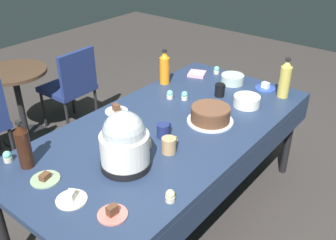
{
  "coord_description": "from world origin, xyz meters",
  "views": [
    {
      "loc": [
        -1.7,
        -1.35,
        2.02
      ],
      "look_at": [
        0.0,
        0.0,
        0.8
      ],
      "focal_mm": 40.51,
      "sensor_mm": 36.0,
      "label": 1
    }
  ],
  "objects_px": {
    "glass_salad_bowl": "(232,79)",
    "cupcake_vanilla": "(7,157)",
    "frosted_layer_cake": "(210,115)",
    "cupcake_berry": "(217,70)",
    "soda_bottle_ginger_ale": "(285,79)",
    "cupcake_rose": "(170,196)",
    "coffee_mug_tan": "(169,145)",
    "potluck_table": "(168,134)",
    "coffee_mug_black": "(220,90)",
    "slow_cooker": "(125,143)",
    "ceramic_snack_bowl": "(247,101)",
    "soda_bottle_cola": "(23,146)",
    "round_cafe_table": "(18,92)",
    "dessert_plate_coral": "(112,213)",
    "cupcake_cocoa": "(184,96)",
    "dessert_plate_cream": "(71,198)",
    "cupcake_lemon": "(170,95)",
    "dessert_plate_white": "(116,110)",
    "dessert_plate_sage": "(45,179)",
    "maroon_chair_right": "(71,84)",
    "cupcake_mint": "(147,143)",
    "coffee_mug_navy": "(163,130)",
    "soda_bottle_orange_juice": "(165,68)",
    "dessert_plate_cobalt": "(265,87)"
  },
  "relations": [
    {
      "from": "glass_salad_bowl",
      "to": "cupcake_vanilla",
      "type": "xyz_separation_m",
      "value": [
        -1.76,
        0.44,
        -0.0
      ]
    },
    {
      "from": "frosted_layer_cake",
      "to": "cupcake_berry",
      "type": "distance_m",
      "value": 0.86
    },
    {
      "from": "soda_bottle_ginger_ale",
      "to": "cupcake_rose",
      "type": "bearing_deg",
      "value": -177.55
    },
    {
      "from": "coffee_mug_tan",
      "to": "soda_bottle_ginger_ale",
      "type": "bearing_deg",
      "value": -10.43
    },
    {
      "from": "potluck_table",
      "to": "coffee_mug_black",
      "type": "distance_m",
      "value": 0.63
    },
    {
      "from": "slow_cooker",
      "to": "ceramic_snack_bowl",
      "type": "distance_m",
      "value": 1.11
    },
    {
      "from": "ceramic_snack_bowl",
      "to": "soda_bottle_cola",
      "type": "height_order",
      "value": "soda_bottle_cola"
    },
    {
      "from": "coffee_mug_tan",
      "to": "round_cafe_table",
      "type": "xyz_separation_m",
      "value": [
        0.18,
        1.97,
        -0.3
      ]
    },
    {
      "from": "dessert_plate_coral",
      "to": "cupcake_cocoa",
      "type": "distance_m",
      "value": 1.29
    },
    {
      "from": "dessert_plate_cream",
      "to": "cupcake_lemon",
      "type": "xyz_separation_m",
      "value": [
        1.21,
        0.33,
        0.02
      ]
    },
    {
      "from": "dessert_plate_white",
      "to": "cupcake_vanilla",
      "type": "bearing_deg",
      "value": 176.31
    },
    {
      "from": "frosted_layer_cake",
      "to": "dessert_plate_sage",
      "type": "distance_m",
      "value": 1.13
    },
    {
      "from": "glass_salad_bowl",
      "to": "coffee_mug_black",
      "type": "distance_m",
      "value": 0.27
    },
    {
      "from": "cupcake_rose",
      "to": "maroon_chair_right",
      "type": "distance_m",
      "value": 2.25
    },
    {
      "from": "coffee_mug_tan",
      "to": "dessert_plate_sage",
      "type": "bearing_deg",
      "value": 150.44
    },
    {
      "from": "cupcake_berry",
      "to": "coffee_mug_black",
      "type": "distance_m",
      "value": 0.45
    },
    {
      "from": "slow_cooker",
      "to": "coffee_mug_black",
      "type": "xyz_separation_m",
      "value": [
        1.11,
        0.07,
        -0.11
      ]
    },
    {
      "from": "dessert_plate_white",
      "to": "frosted_layer_cake",
      "type": "bearing_deg",
      "value": -63.89
    },
    {
      "from": "coffee_mug_tan",
      "to": "maroon_chair_right",
      "type": "distance_m",
      "value": 1.88
    },
    {
      "from": "cupcake_mint",
      "to": "glass_salad_bowl",
      "type": "bearing_deg",
      "value": 4.31
    },
    {
      "from": "potluck_table",
      "to": "glass_salad_bowl",
      "type": "xyz_separation_m",
      "value": [
        0.88,
        0.03,
        0.1
      ]
    },
    {
      "from": "coffee_mug_navy",
      "to": "dessert_plate_coral",
      "type": "bearing_deg",
      "value": -159.77
    },
    {
      "from": "soda_bottle_orange_juice",
      "to": "cupcake_mint",
      "type": "bearing_deg",
      "value": -147.08
    },
    {
      "from": "glass_salad_bowl",
      "to": "cupcake_mint",
      "type": "relative_size",
      "value": 2.78
    },
    {
      "from": "potluck_table",
      "to": "slow_cooker",
      "type": "relative_size",
      "value": 6.44
    },
    {
      "from": "potluck_table",
      "to": "round_cafe_table",
      "type": "height_order",
      "value": "potluck_table"
    },
    {
      "from": "slow_cooker",
      "to": "soda_bottle_orange_juice",
      "type": "xyz_separation_m",
      "value": [
        1.03,
        0.56,
        -0.02
      ]
    },
    {
      "from": "coffee_mug_navy",
      "to": "cupcake_vanilla",
      "type": "bearing_deg",
      "value": 145.35
    },
    {
      "from": "cupcake_rose",
      "to": "round_cafe_table",
      "type": "relative_size",
      "value": 0.09
    },
    {
      "from": "slow_cooker",
      "to": "round_cafe_table",
      "type": "bearing_deg",
      "value": 76.66
    },
    {
      "from": "frosted_layer_cake",
      "to": "soda_bottle_cola",
      "type": "distance_m",
      "value": 1.19
    },
    {
      "from": "cupcake_cocoa",
      "to": "coffee_mug_black",
      "type": "bearing_deg",
      "value": -38.14
    },
    {
      "from": "slow_cooker",
      "to": "glass_salad_bowl",
      "type": "bearing_deg",
      "value": 4.91
    },
    {
      "from": "cupcake_cocoa",
      "to": "coffee_mug_black",
      "type": "relative_size",
      "value": 0.57
    },
    {
      "from": "dessert_plate_cobalt",
      "to": "cupcake_vanilla",
      "type": "bearing_deg",
      "value": 158.94
    },
    {
      "from": "cupcake_rose",
      "to": "maroon_chair_right",
      "type": "bearing_deg",
      "value": 64.39
    },
    {
      "from": "dessert_plate_white",
      "to": "dessert_plate_cream",
      "type": "distance_m",
      "value": 0.94
    },
    {
      "from": "slow_cooker",
      "to": "dessert_plate_white",
      "type": "height_order",
      "value": "slow_cooker"
    },
    {
      "from": "dessert_plate_sage",
      "to": "coffee_mug_black",
      "type": "height_order",
      "value": "coffee_mug_black"
    },
    {
      "from": "frosted_layer_cake",
      "to": "cupcake_lemon",
      "type": "xyz_separation_m",
      "value": [
        0.11,
        0.43,
        -0.02
      ]
    },
    {
      "from": "coffee_mug_tan",
      "to": "coffee_mug_navy",
      "type": "distance_m",
      "value": 0.18
    },
    {
      "from": "cupcake_cocoa",
      "to": "soda_bottle_orange_juice",
      "type": "xyz_separation_m",
      "value": [
        0.15,
        0.31,
        0.1
      ]
    },
    {
      "from": "soda_bottle_cola",
      "to": "soda_bottle_orange_juice",
      "type": "height_order",
      "value": "soda_bottle_cola"
    },
    {
      "from": "glass_salad_bowl",
      "to": "coffee_mug_navy",
      "type": "relative_size",
      "value": 1.55
    },
    {
      "from": "slow_cooker",
      "to": "cupcake_rose",
      "type": "xyz_separation_m",
      "value": [
        -0.07,
        -0.37,
        -0.13
      ]
    },
    {
      "from": "dessert_plate_cream",
      "to": "cupcake_lemon",
      "type": "height_order",
      "value": "cupcake_lemon"
    },
    {
      "from": "cupcake_rose",
      "to": "dessert_plate_coral",
      "type": "bearing_deg",
      "value": 148.69
    },
    {
      "from": "potluck_table",
      "to": "cupcake_rose",
      "type": "bearing_deg",
      "value": -140.54
    },
    {
      "from": "glass_salad_bowl",
      "to": "cupcake_berry",
      "type": "xyz_separation_m",
      "value": [
        0.1,
        0.21,
        -0.0
      ]
    },
    {
      "from": "glass_salad_bowl",
      "to": "dessert_plate_white",
      "type": "height_order",
      "value": "glass_salad_bowl"
    }
  ]
}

